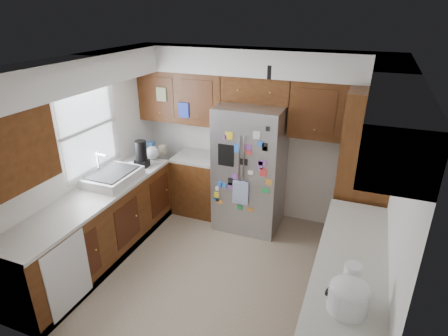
{
  "coord_description": "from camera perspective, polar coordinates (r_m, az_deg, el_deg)",
  "views": [
    {
      "loc": [
        1.43,
        -3.43,
        3.02
      ],
      "look_at": [
        -0.06,
        0.35,
        1.24
      ],
      "focal_mm": 30.0,
      "sensor_mm": 36.0,
      "label": 1
    }
  ],
  "objects": [
    {
      "name": "right_counter_run",
      "position": [
        3.93,
        17.98,
        -19.08
      ],
      "size": [
        0.63,
        2.25,
        0.92
      ],
      "color": "#3D200B",
      "rests_on": "ground"
    },
    {
      "name": "floor",
      "position": [
        4.79,
        -0.91,
        -15.42
      ],
      "size": [
        3.6,
        3.6,
        0.0
      ],
      "primitive_type": "plane",
      "color": "gray",
      "rests_on": "ground"
    },
    {
      "name": "left_counter_run",
      "position": [
        5.14,
        -15.11,
        -7.48
      ],
      "size": [
        1.36,
        3.2,
        0.92
      ],
      "color": "#3D200B",
      "rests_on": "ground"
    },
    {
      "name": "bridge_cabinet",
      "position": [
        5.17,
        5.12,
        11.94
      ],
      "size": [
        0.96,
        0.34,
        0.35
      ],
      "primitive_type": "cube",
      "color": "#3D200B",
      "rests_on": "fridge"
    },
    {
      "name": "pantry",
      "position": [
        4.97,
        20.53,
        -0.92
      ],
      "size": [
        0.6,
        0.9,
        2.15
      ],
      "primitive_type": "cube",
      "color": "#3D200B",
      "rests_on": "ground"
    },
    {
      "name": "left_counter_clutter",
      "position": [
        5.52,
        -11.75,
        2.27
      ],
      "size": [
        0.34,
        0.77,
        0.38
      ],
      "color": "black",
      "rests_on": "left_counter_run"
    },
    {
      "name": "room_shell",
      "position": [
        4.26,
        -0.51,
        7.38
      ],
      "size": [
        3.64,
        3.24,
        2.52
      ],
      "color": "white",
      "rests_on": "ground"
    },
    {
      "name": "fridge",
      "position": [
        5.29,
        3.99,
        0.02
      ],
      "size": [
        0.9,
        0.79,
        1.8
      ],
      "color": "#939397",
      "rests_on": "ground"
    },
    {
      "name": "rice_cooker",
      "position": [
        3.05,
        18.47,
        -17.87
      ],
      "size": [
        0.31,
        0.3,
        0.26
      ],
      "color": "white",
      "rests_on": "right_counter_run"
    },
    {
      "name": "paper_towel",
      "position": [
        3.16,
        18.82,
        -15.95
      ],
      "size": [
        0.13,
        0.13,
        0.3
      ],
      "primitive_type": "cylinder",
      "color": "white",
      "rests_on": "right_counter_run"
    },
    {
      "name": "sink_assembly",
      "position": [
        5.01,
        -16.6,
        -1.27
      ],
      "size": [
        0.52,
        0.7,
        0.37
      ],
      "color": "silver",
      "rests_on": "left_counter_run"
    },
    {
      "name": "fridge_top_items",
      "position": [
        5.07,
        5.41,
        15.15
      ],
      "size": [
        0.7,
        0.34,
        0.27
      ],
      "color": "blue",
      "rests_on": "bridge_cabinet"
    }
  ]
}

